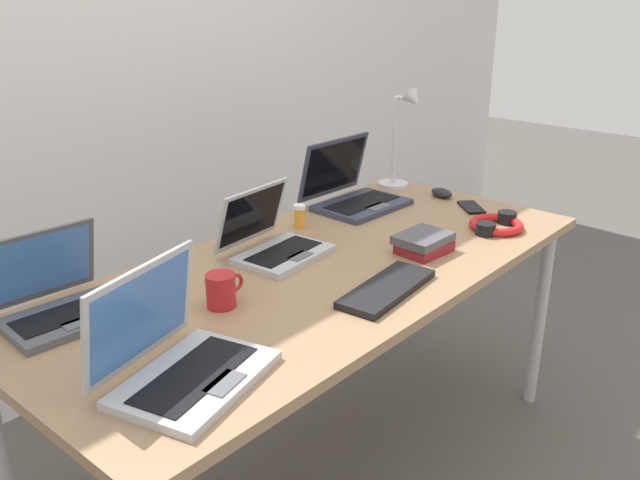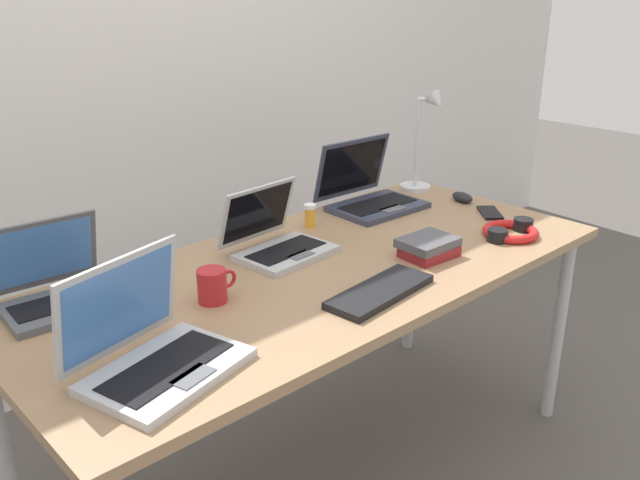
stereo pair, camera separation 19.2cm
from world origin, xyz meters
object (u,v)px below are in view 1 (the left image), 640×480
object	(u,v)px
desk_lamp	(402,139)
coffee_mug	(222,290)
computer_mouse	(442,193)
external_keyboard	(387,289)
cell_phone	(471,207)
laptop_near_mouse	(274,242)
pill_bottle	(299,216)
laptop_mid_desk	(353,193)
headphones	(496,224)
laptop_back_left	(178,358)
book_stack	(424,243)
laptop_front_left	(59,301)

from	to	relation	value
desk_lamp	coffee_mug	bearing A→B (deg)	-167.40
desk_lamp	computer_mouse	size ratio (longest dim) A/B	4.17
external_keyboard	cell_phone	world-z (taller)	external_keyboard
desk_lamp	cell_phone	size ratio (longest dim) A/B	2.94
laptop_near_mouse	pill_bottle	xyz separation A→B (m)	(0.23, 0.11, -0.00)
computer_mouse	cell_phone	bearing A→B (deg)	-94.28
laptop_mid_desk	cell_phone	world-z (taller)	laptop_mid_desk
cell_phone	headphones	bearing A→B (deg)	-86.87
laptop_back_left	laptop_mid_desk	xyz separation A→B (m)	(1.14, 0.45, -0.00)
cell_phone	book_stack	size ratio (longest dim) A/B	0.81
laptop_near_mouse	coffee_mug	size ratio (longest dim) A/B	2.64
external_keyboard	headphones	size ratio (longest dim) A/B	1.54
laptop_near_mouse	external_keyboard	xyz separation A→B (m)	(0.01, -0.41, -0.03)
laptop_front_left	external_keyboard	bearing A→B (deg)	-39.09
laptop_near_mouse	headphones	xyz separation A→B (m)	(0.65, -0.40, -0.03)
laptop_front_left	headphones	distance (m)	1.38
laptop_mid_desk	external_keyboard	size ratio (longest dim) A/B	1.02
cell_phone	pill_bottle	world-z (taller)	pill_bottle
laptop_back_left	laptop_mid_desk	distance (m)	1.22
laptop_mid_desk	external_keyboard	bearing A→B (deg)	-134.50
laptop_mid_desk	coffee_mug	size ratio (longest dim) A/B	2.97
laptop_mid_desk	headphones	size ratio (longest dim) A/B	1.57
desk_lamp	book_stack	distance (m)	0.70
cell_phone	pill_bottle	bearing A→B (deg)	-169.21
book_stack	computer_mouse	bearing A→B (deg)	26.08
laptop_back_left	laptop_front_left	xyz separation A→B (m)	(-0.02, 0.44, -0.01)
laptop_near_mouse	computer_mouse	bearing A→B (deg)	-4.98
laptop_back_left	laptop_mid_desk	bearing A→B (deg)	21.46
coffee_mug	pill_bottle	bearing A→B (deg)	24.05
laptop_front_left	laptop_mid_desk	distance (m)	1.16
laptop_mid_desk	book_stack	bearing A→B (deg)	-115.88
desk_lamp	computer_mouse	bearing A→B (deg)	-88.90
desk_lamp	cell_phone	bearing A→B (deg)	-97.39
laptop_front_left	laptop_mid_desk	xyz separation A→B (m)	(1.16, 0.01, 0.00)
laptop_back_left	computer_mouse	distance (m)	1.46
computer_mouse	headphones	bearing A→B (deg)	-106.52
book_stack	coffee_mug	distance (m)	0.67
external_keyboard	laptop_near_mouse	bearing A→B (deg)	86.06
headphones	desk_lamp	bearing A→B (deg)	70.70
laptop_front_left	computer_mouse	bearing A→B (deg)	-7.24
laptop_back_left	coffee_mug	size ratio (longest dim) A/B	3.37
pill_bottle	laptop_back_left	bearing A→B (deg)	-152.47
desk_lamp	laptop_near_mouse	bearing A→B (deg)	-171.91
laptop_near_mouse	computer_mouse	xyz separation A→B (m)	(0.83, -0.07, -0.03)
desk_lamp	coffee_mug	size ratio (longest dim) A/B	3.54
cell_phone	coffee_mug	distance (m)	1.12
computer_mouse	coffee_mug	bearing A→B (deg)	-163.55
laptop_back_left	pill_bottle	world-z (taller)	laptop_back_left
laptop_near_mouse	headphones	size ratio (longest dim) A/B	1.39
laptop_mid_desk	headphones	bearing A→B (deg)	-77.15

